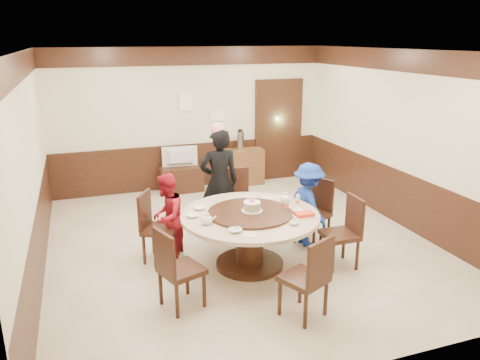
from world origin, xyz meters
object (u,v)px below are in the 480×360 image
object	(u,v)px
person_standing	(219,182)
tv_stand	(181,179)
person_red	(167,217)
person_blue	(308,205)
banquet_table	(250,229)
television	(180,157)
side_cabinet	(244,167)
birthday_cake	(252,206)
shrimp_platter	(304,215)
thermos	(240,140)

from	to	relation	value
person_standing	tv_stand	xyz separation A→B (m)	(-0.12, 2.26, -0.59)
person_red	tv_stand	size ratio (longest dim) A/B	1.44
person_blue	person_red	bearing A→B (deg)	78.82
banquet_table	person_red	distance (m)	1.16
banquet_table	person_red	bearing A→B (deg)	148.40
person_red	television	xyz separation A→B (m)	(0.81, 2.87, 0.09)
person_red	side_cabinet	xyz separation A→B (m)	(2.15, 2.90, -0.24)
person_standing	person_blue	size ratio (longest dim) A/B	1.34
birthday_cake	tv_stand	xyz separation A→B (m)	(-0.22, 3.46, -0.60)
tv_stand	side_cabinet	size ratio (longest dim) A/B	1.06
tv_stand	person_blue	bearing A→B (deg)	-68.39
person_standing	shrimp_platter	distance (m)	1.69
person_blue	shrimp_platter	distance (m)	0.84
tv_stand	television	xyz separation A→B (m)	(0.00, 0.00, 0.45)
television	banquet_table	bearing A→B (deg)	98.06
person_standing	birthday_cake	distance (m)	1.20
banquet_table	tv_stand	distance (m)	3.49
birthday_cake	tv_stand	distance (m)	3.51
banquet_table	person_blue	xyz separation A→B (m)	(1.05, 0.37, 0.09)
person_standing	thermos	xyz separation A→B (m)	(1.14, 2.29, 0.10)
person_red	tv_stand	bearing A→B (deg)	-166.97
person_red	television	distance (m)	2.98
thermos	banquet_table	bearing A→B (deg)	-107.25
shrimp_platter	banquet_table	bearing A→B (deg)	151.30
banquet_table	side_cabinet	distance (m)	3.69
person_red	person_standing	bearing A→B (deg)	151.58
banquet_table	television	world-z (taller)	television
birthday_cake	thermos	xyz separation A→B (m)	(1.05, 3.49, 0.09)
birthday_cake	side_cabinet	xyz separation A→B (m)	(1.13, 3.49, -0.47)
banquet_table	person_standing	bearing A→B (deg)	92.68
side_cabinet	thermos	xyz separation A→B (m)	(-0.07, 0.00, 0.56)
banquet_table	television	distance (m)	3.48
person_standing	television	size ratio (longest dim) A/B	2.39
person_red	tv_stand	xyz separation A→B (m)	(0.81, 2.87, -0.36)
person_red	thermos	distance (m)	3.58
person_blue	thermos	xyz separation A→B (m)	(0.04, 3.14, 0.31)
banquet_table	thermos	xyz separation A→B (m)	(1.09, 3.50, 0.41)
banquet_table	shrimp_platter	distance (m)	0.75
person_red	television	size ratio (longest dim) A/B	1.74
birthday_cake	television	size ratio (longest dim) A/B	0.40
banquet_table	shrimp_platter	xyz separation A→B (m)	(0.62, -0.34, 0.24)
banquet_table	side_cabinet	xyz separation A→B (m)	(1.16, 3.50, -0.16)
person_blue	birthday_cake	distance (m)	1.10
person_standing	side_cabinet	xyz separation A→B (m)	(1.22, 2.29, -0.46)
birthday_cake	side_cabinet	size ratio (longest dim) A/B	0.35
banquet_table	person_red	world-z (taller)	person_red
tv_stand	television	distance (m)	0.45
banquet_table	side_cabinet	size ratio (longest dim) A/B	2.29
banquet_table	birthday_cake	world-z (taller)	birthday_cake
shrimp_platter	thermos	world-z (taller)	thermos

